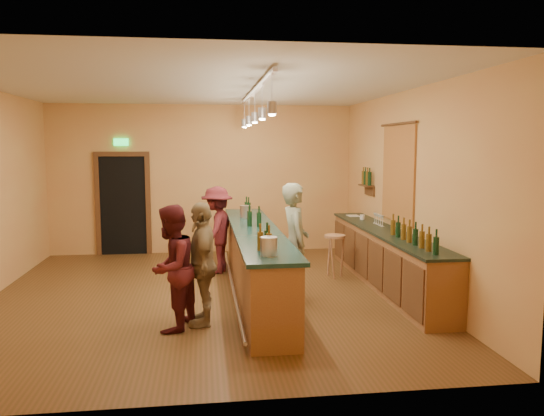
{
  "coord_description": "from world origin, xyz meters",
  "views": [
    {
      "loc": [
        -0.01,
        -8.09,
        2.31
      ],
      "look_at": [
        1.08,
        0.2,
        1.34
      ],
      "focal_mm": 35.0,
      "sensor_mm": 36.0,
      "label": 1
    }
  ],
  "objects": [
    {
      "name": "pendant_track",
      "position": [
        0.79,
        -0.0,
        2.98
      ],
      "size": [
        0.11,
        4.6,
        0.5
      ],
      "color": "silver",
      "rests_on": "ceiling"
    },
    {
      "name": "doorway",
      "position": [
        -1.7,
        3.47,
        1.13
      ],
      "size": [
        1.15,
        0.09,
        2.48
      ],
      "color": "black",
      "rests_on": "wall_back"
    },
    {
      "name": "tapestry",
      "position": [
        3.23,
        0.4,
        1.85
      ],
      "size": [
        0.03,
        1.4,
        1.6
      ],
      "primitive_type": "cube",
      "color": "maroon",
      "rests_on": "wall_right"
    },
    {
      "name": "wall_front",
      "position": [
        0.0,
        -3.5,
        1.6
      ],
      "size": [
        6.5,
        0.02,
        3.2
      ],
      "primitive_type": "cube",
      "color": "#D1854E",
      "rests_on": "floor"
    },
    {
      "name": "ceiling",
      "position": [
        0.0,
        0.0,
        3.2
      ],
      "size": [
        6.5,
        7.0,
        0.02
      ],
      "primitive_type": "cube",
      "color": "silver",
      "rests_on": "wall_back"
    },
    {
      "name": "bar_stool",
      "position": [
        2.29,
        0.89,
        0.61
      ],
      "size": [
        0.37,
        0.37,
        0.76
      ],
      "rotation": [
        0.0,
        0.0,
        0.28
      ],
      "color": "#986A44",
      "rests_on": "floor"
    },
    {
      "name": "customer_a",
      "position": [
        -0.41,
        -1.49,
        0.79
      ],
      "size": [
        0.87,
        0.95,
        1.59
      ],
      "primitive_type": "imported",
      "rotation": [
        0.0,
        0.0,
        -1.99
      ],
      "color": "#59191E",
      "rests_on": "floor"
    },
    {
      "name": "customer_c",
      "position": [
        0.24,
        1.52,
        0.79
      ],
      "size": [
        0.9,
        1.17,
        1.59
      ],
      "primitive_type": "imported",
      "rotation": [
        0.0,
        0.0,
        -1.92
      ],
      "color": "#59191E",
      "rests_on": "floor"
    },
    {
      "name": "customer_b",
      "position": [
        -0.03,
        -1.31,
        0.8
      ],
      "size": [
        0.43,
        0.96,
        1.61
      ],
      "primitive_type": "imported",
      "rotation": [
        0.0,
        0.0,
        -1.53
      ],
      "color": "#997A51",
      "rests_on": "floor"
    },
    {
      "name": "wall_back",
      "position": [
        0.0,
        3.5,
        1.6
      ],
      "size": [
        6.5,
        0.02,
        3.2
      ],
      "primitive_type": "cube",
      "color": "#D1854E",
      "rests_on": "floor"
    },
    {
      "name": "bartender",
      "position": [
        1.34,
        -0.43,
        0.89
      ],
      "size": [
        0.43,
        0.65,
        1.78
      ],
      "primitive_type": "imported",
      "rotation": [
        0.0,
        0.0,
        1.58
      ],
      "color": "gray",
      "rests_on": "floor"
    },
    {
      "name": "wall_right",
      "position": [
        3.25,
        0.0,
        1.6
      ],
      "size": [
        0.02,
        7.0,
        3.2
      ],
      "primitive_type": "cube",
      "color": "#D1854E",
      "rests_on": "floor"
    },
    {
      "name": "tasting_bar",
      "position": [
        0.79,
        -0.0,
        0.61
      ],
      "size": [
        0.73,
        5.1,
        1.38
      ],
      "color": "brown",
      "rests_on": "floor"
    },
    {
      "name": "back_counter",
      "position": [
        2.97,
        0.18,
        0.49
      ],
      "size": [
        0.6,
        4.55,
        1.27
      ],
      "color": "brown",
      "rests_on": "floor"
    },
    {
      "name": "bottle_shelf",
      "position": [
        3.17,
        1.9,
        1.67
      ],
      "size": [
        0.17,
        0.55,
        0.54
      ],
      "color": "#492D16",
      "rests_on": "wall_right"
    },
    {
      "name": "floor",
      "position": [
        0.0,
        0.0,
        0.0
      ],
      "size": [
        7.0,
        7.0,
        0.0
      ],
      "primitive_type": "plane",
      "color": "#533817",
      "rests_on": "ground"
    }
  ]
}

